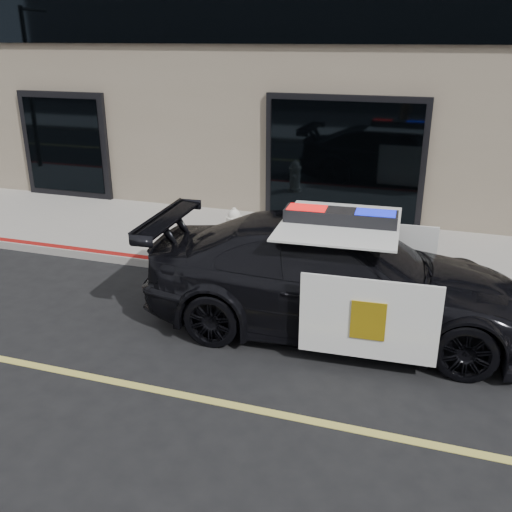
% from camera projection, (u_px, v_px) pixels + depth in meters
% --- Properties ---
extents(ground, '(120.00, 120.00, 0.00)m').
position_uv_depth(ground, '(317.00, 422.00, 6.32)').
color(ground, black).
rests_on(ground, ground).
extents(sidewalk_n, '(60.00, 3.50, 0.15)m').
position_uv_depth(sidewalk_n, '(376.00, 255.00, 10.95)').
color(sidewalk_n, gray).
rests_on(sidewalk_n, ground).
extents(police_car, '(2.85, 5.73, 1.80)m').
position_uv_depth(police_car, '(337.00, 277.00, 8.09)').
color(police_car, black).
rests_on(police_car, ground).
extents(fire_hydrant, '(0.37, 0.52, 0.82)m').
position_uv_depth(fire_hydrant, '(234.00, 230.00, 10.90)').
color(fire_hydrant, white).
rests_on(fire_hydrant, sidewalk_n).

